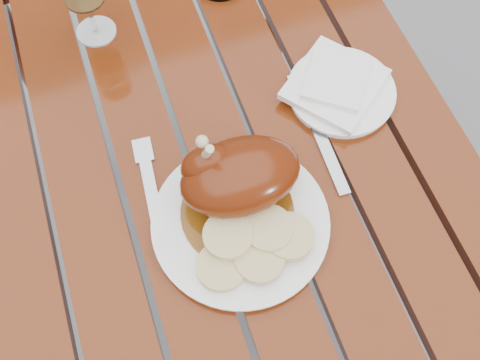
# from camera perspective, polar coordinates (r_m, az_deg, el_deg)

# --- Properties ---
(ground) EXTENTS (60.00, 60.00, 0.00)m
(ground) POSITION_cam_1_polar(r_m,az_deg,el_deg) (1.60, -1.69, -8.69)
(ground) COLOR slate
(ground) RESTS_ON ground
(table) EXTENTS (0.80, 1.20, 0.75)m
(table) POSITION_cam_1_polar(r_m,az_deg,el_deg) (1.25, -2.15, -3.53)
(table) COLOR maroon
(table) RESTS_ON ground
(dinner_plate) EXTENTS (0.31, 0.31, 0.02)m
(dinner_plate) POSITION_cam_1_polar(r_m,az_deg,el_deg) (0.82, 0.05, -4.60)
(dinner_plate) COLOR white
(dinner_plate) RESTS_ON table
(roast_duck) EXTENTS (0.20, 0.18, 0.13)m
(roast_duck) POSITION_cam_1_polar(r_m,az_deg,el_deg) (0.79, -0.47, 0.40)
(roast_duck) COLOR #61350B
(roast_duck) RESTS_ON dinner_plate
(bread_dumplings) EXTENTS (0.18, 0.12, 0.03)m
(bread_dumplings) POSITION_cam_1_polar(r_m,az_deg,el_deg) (0.78, 1.44, -6.98)
(bread_dumplings) COLOR #CEB67D
(bread_dumplings) RESTS_ON dinner_plate
(side_plate) EXTENTS (0.21, 0.21, 0.02)m
(side_plate) POSITION_cam_1_polar(r_m,az_deg,el_deg) (0.96, 10.73, 9.23)
(side_plate) COLOR white
(side_plate) RESTS_ON table
(napkin) EXTENTS (0.21, 0.20, 0.01)m
(napkin) POSITION_cam_1_polar(r_m,az_deg,el_deg) (0.95, 10.08, 10.05)
(napkin) COLOR white
(napkin) RESTS_ON side_plate
(fork) EXTENTS (0.03, 0.16, 0.01)m
(fork) POSITION_cam_1_polar(r_m,az_deg,el_deg) (0.87, -9.52, -0.86)
(fork) COLOR gray
(fork) RESTS_ON table
(knife) EXTENTS (0.03, 0.21, 0.01)m
(knife) POSITION_cam_1_polar(r_m,az_deg,el_deg) (0.91, 8.74, 4.19)
(knife) COLOR gray
(knife) RESTS_ON table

